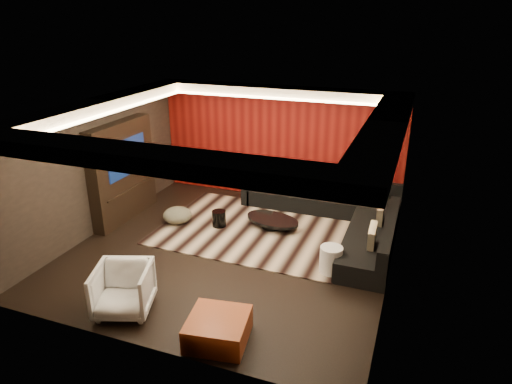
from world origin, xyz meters
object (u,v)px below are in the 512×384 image
at_px(white_side_table, 331,260).
at_px(armchair, 123,290).
at_px(orange_ottoman, 218,329).
at_px(drum_stool, 219,219).
at_px(coffee_table, 272,223).
at_px(sectional_sofa, 338,214).

distance_m(white_side_table, armchair, 3.58).
xyz_separation_m(orange_ottoman, armchair, (-1.66, 0.11, 0.20)).
bearing_deg(drum_stool, coffee_table, 17.93).
bearing_deg(coffee_table, armchair, -108.64).
bearing_deg(orange_ottoman, armchair, 176.22).
height_order(orange_ottoman, sectional_sofa, sectional_sofa).
height_order(coffee_table, sectional_sofa, sectional_sofa).
bearing_deg(orange_ottoman, coffee_table, 96.69).
bearing_deg(sectional_sofa, orange_ottoman, -101.02).
bearing_deg(white_side_table, sectional_sofa, 97.71).
bearing_deg(armchair, drum_stool, 68.68).
relative_size(coffee_table, armchair, 1.44).
height_order(coffee_table, drum_stool, drum_stool).
distance_m(drum_stool, white_side_table, 2.85).
relative_size(drum_stool, sectional_sofa, 0.10).
bearing_deg(orange_ottoman, sectional_sofa, 78.98).
relative_size(drum_stool, armchair, 0.41).
bearing_deg(drum_stool, armchair, -91.98).
distance_m(coffee_table, sectional_sofa, 1.44).
bearing_deg(sectional_sofa, white_side_table, -82.29).
bearing_deg(armchair, sectional_sofa, 40.16).
distance_m(orange_ottoman, armchair, 1.67).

